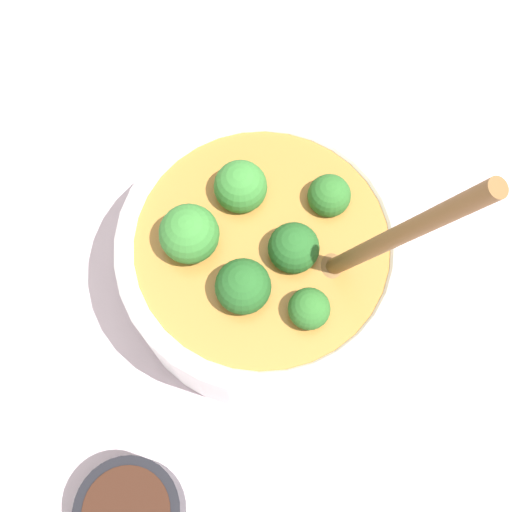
% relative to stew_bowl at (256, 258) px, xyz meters
% --- Properties ---
extents(ground_plane, '(4.00, 4.00, 0.00)m').
position_rel_stew_bowl_xyz_m(ground_plane, '(0.00, 0.00, -0.05)').
color(ground_plane, silver).
extents(stew_bowl, '(0.22, 0.23, 0.26)m').
position_rel_stew_bowl_xyz_m(stew_bowl, '(0.00, 0.00, 0.00)').
color(stew_bowl, white).
rests_on(stew_bowl, ground_plane).
extents(condiment_bowl, '(0.08, 0.08, 0.04)m').
position_rel_stew_bowl_xyz_m(condiment_bowl, '(-0.19, 0.09, -0.03)').
color(condiment_bowl, black).
rests_on(condiment_bowl, ground_plane).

